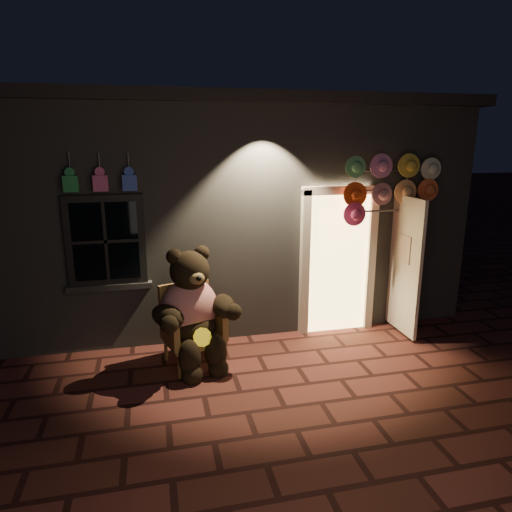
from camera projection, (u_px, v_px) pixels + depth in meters
name	position (u px, v px, depth m)	size (l,w,h in m)	color
ground	(275.00, 388.00, 5.36)	(60.00, 60.00, 0.00)	#5C2823
shop_building	(221.00, 199.00, 8.69)	(7.30, 5.95, 3.51)	slate
wicker_armchair	(191.00, 325.00, 5.88)	(0.84, 0.80, 1.03)	#A17F3E
teddy_bear	(193.00, 311.00, 5.71)	(1.12, 1.01, 1.60)	red
hat_rack	(391.00, 186.00, 6.46)	(1.48, 0.22, 2.62)	#59595E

